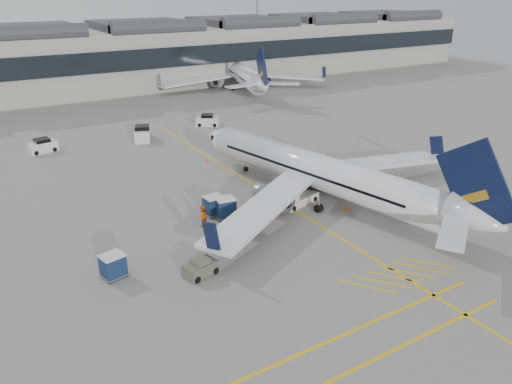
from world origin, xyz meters
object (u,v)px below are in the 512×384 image
pushback_tug (200,268)px  baggage_cart_a (247,222)px  ramp_agent_a (270,206)px  belt_loader (298,198)px  ramp_agent_b (202,216)px  airliner_main (322,173)px

pushback_tug → baggage_cart_a: bearing=18.8°
baggage_cart_a → ramp_agent_a: size_ratio=1.08×
belt_loader → pushback_tug: (-13.12, -6.52, -0.03)m
ramp_agent_a → ramp_agent_b: bearing=113.0°
belt_loader → baggage_cart_a: belt_loader is taller
ramp_agent_a → pushback_tug: bearing=155.4°
belt_loader → pushback_tug: belt_loader is taller
belt_loader → airliner_main: bearing=-23.9°
airliner_main → belt_loader: (-2.46, 0.41, -2.13)m
ramp_agent_a → pushback_tug: 11.17m
airliner_main → ramp_agent_a: airliner_main is taller
airliner_main → baggage_cart_a: size_ratio=17.21×
pushback_tug → belt_loader: bearing=12.2°
belt_loader → pushback_tug: 14.65m
ramp_agent_a → pushback_tug: ramp_agent_a is taller
ramp_agent_b → belt_loader: bearing=170.9°
belt_loader → ramp_agent_b: (-9.59, 0.47, 0.34)m
pushback_tug → ramp_agent_a: bearing=17.1°
ramp_agent_a → ramp_agent_b: size_ratio=0.99×
airliner_main → baggage_cart_a: (-9.43, -2.11, -1.79)m
belt_loader → ramp_agent_a: belt_loader is taller
belt_loader → ramp_agent_a: (-3.58, -0.71, 0.33)m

